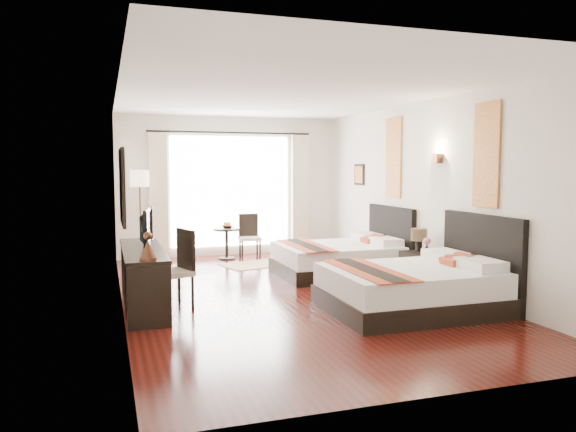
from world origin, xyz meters
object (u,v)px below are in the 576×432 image
object	(u,v)px
console_desk	(143,277)
fruit_bowl	(227,227)
bed_far	(342,257)
window_chair	(250,245)
desk_chair	(173,285)
bed_near	(417,286)
floor_lamp	(140,184)
television	(142,226)
side_table	(227,244)
nightstand	(422,271)
vase	(427,252)
table_lamp	(419,237)

from	to	relation	value
console_desk	fruit_bowl	bearing A→B (deg)	61.62
bed_far	window_chair	world-z (taller)	bed_far
desk_chair	bed_near	bearing A→B (deg)	143.53
floor_lamp	television	bearing A→B (deg)	-93.06
console_desk	fruit_bowl	xyz separation A→B (m)	(1.82, 3.36, 0.26)
side_table	window_chair	world-z (taller)	window_chair
nightstand	console_desk	distance (m)	3.97
console_desk	fruit_bowl	size ratio (longest dim) A/B	9.42
bed_far	fruit_bowl	size ratio (longest dim) A/B	8.59
bed_near	window_chair	size ratio (longest dim) A/B	2.40
nightstand	desk_chair	world-z (taller)	desk_chair
desk_chair	fruit_bowl	world-z (taller)	desk_chair
floor_lamp	bed_near	bearing A→B (deg)	-57.63
floor_lamp	side_table	distance (m)	2.00
bed_near	side_table	distance (m)	4.84
nightstand	window_chair	distance (m)	3.86
vase	side_table	xyz separation A→B (m)	(-2.16, 3.69, -0.26)
side_table	window_chair	size ratio (longest dim) A/B	0.69
nightstand	table_lamp	distance (m)	0.51
bed_far	television	size ratio (longest dim) A/B	2.39
table_lamp	vase	size ratio (longest dim) A/B	2.90
bed_near	desk_chair	distance (m)	3.06
table_lamp	floor_lamp	distance (m)	5.29
bed_near	vase	distance (m)	1.20
bed_near	television	distance (m)	3.70
vase	console_desk	bearing A→B (deg)	174.99
vase	floor_lamp	world-z (taller)	floor_lamp
console_desk	bed_far	bearing A→B (deg)	19.30
side_table	desk_chair	bearing A→B (deg)	-111.83
vase	fruit_bowl	world-z (taller)	fruit_bowl
console_desk	side_table	xyz separation A→B (m)	(1.80, 3.34, -0.08)
bed_far	floor_lamp	distance (m)	4.09
bed_far	console_desk	size ratio (longest dim) A/B	0.91
table_lamp	vase	bearing A→B (deg)	-98.24
nightstand	window_chair	xyz separation A→B (m)	(-1.73, 3.45, -0.00)
nightstand	side_table	bearing A→B (deg)	121.42
television	nightstand	bearing A→B (deg)	-89.01
nightstand	vase	distance (m)	0.32
vase	side_table	bearing A→B (deg)	120.40
bed_far	vase	xyz separation A→B (m)	(0.67, -1.50, 0.27)
bed_near	floor_lamp	size ratio (longest dim) A/B	1.21
nightstand	console_desk	size ratio (longest dim) A/B	0.26
bed_near	table_lamp	size ratio (longest dim) A/B	5.52
bed_near	bed_far	world-z (taller)	bed_near
bed_near	fruit_bowl	distance (m)	4.87
vase	side_table	distance (m)	4.28
bed_far	television	distance (m)	3.43
bed_far	television	bearing A→B (deg)	-167.00
bed_near	window_chair	bearing A→B (deg)	102.62
vase	television	size ratio (longest dim) A/B	0.16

